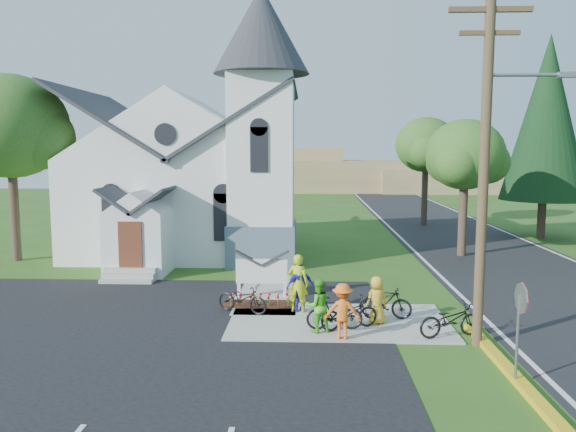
{
  "coord_description": "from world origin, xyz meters",
  "views": [
    {
      "loc": [
        0.48,
        -17.04,
        5.54
      ],
      "look_at": [
        -0.29,
        5.0,
        2.89
      ],
      "focal_mm": 35.0,
      "sensor_mm": 36.0,
      "label": 1
    }
  ],
  "objects_px": {
    "bike_3": "(385,302)",
    "cyclist_4": "(377,300)",
    "church_sign": "(262,272)",
    "bike_1": "(335,313)",
    "bike_4": "(450,320)",
    "stop_sign": "(520,312)",
    "cyclist_0": "(298,283)",
    "bike_0": "(242,298)",
    "utility_pole": "(487,154)",
    "cyclist_2": "(300,287)",
    "cyclist_1": "(318,306)",
    "bike_2": "(349,313)",
    "cyclist_3": "(343,311)"
  },
  "relations": [
    {
      "from": "bike_3",
      "to": "cyclist_4",
      "type": "relative_size",
      "value": 1.14
    },
    {
      "from": "bike_2",
      "to": "cyclist_2",
      "type": "bearing_deg",
      "value": 16.19
    },
    {
      "from": "church_sign",
      "to": "bike_1",
      "type": "relative_size",
      "value": 1.27
    },
    {
      "from": "cyclist_1",
      "to": "cyclist_2",
      "type": "xyz_separation_m",
      "value": [
        -0.56,
        2.15,
        0.03
      ]
    },
    {
      "from": "stop_sign",
      "to": "cyclist_1",
      "type": "bearing_deg",
      "value": 142.39
    },
    {
      "from": "cyclist_0",
      "to": "bike_1",
      "type": "xyz_separation_m",
      "value": [
        1.15,
        -1.9,
        -0.47
      ]
    },
    {
      "from": "bike_2",
      "to": "utility_pole",
      "type": "bearing_deg",
      "value": -131.44
    },
    {
      "from": "cyclist_0",
      "to": "bike_3",
      "type": "xyz_separation_m",
      "value": [
        2.86,
        -0.61,
        -0.47
      ]
    },
    {
      "from": "church_sign",
      "to": "bike_0",
      "type": "relative_size",
      "value": 1.19
    },
    {
      "from": "bike_1",
      "to": "bike_3",
      "type": "relative_size",
      "value": 1.0
    },
    {
      "from": "stop_sign",
      "to": "bike_1",
      "type": "height_order",
      "value": "stop_sign"
    },
    {
      "from": "cyclist_0",
      "to": "church_sign",
      "type": "bearing_deg",
      "value": -35.32
    },
    {
      "from": "stop_sign",
      "to": "bike_2",
      "type": "bearing_deg",
      "value": 133.41
    },
    {
      "from": "utility_pole",
      "to": "bike_0",
      "type": "xyz_separation_m",
      "value": [
        -7.06,
        2.8,
        -4.87
      ]
    },
    {
      "from": "cyclist_0",
      "to": "bike_1",
      "type": "distance_m",
      "value": 2.26
    },
    {
      "from": "bike_3",
      "to": "bike_0",
      "type": "bearing_deg",
      "value": 100.98
    },
    {
      "from": "bike_1",
      "to": "cyclist_2",
      "type": "bearing_deg",
      "value": 25.83
    },
    {
      "from": "church_sign",
      "to": "bike_3",
      "type": "relative_size",
      "value": 1.27
    },
    {
      "from": "bike_0",
      "to": "cyclist_1",
      "type": "height_order",
      "value": "cyclist_1"
    },
    {
      "from": "cyclist_0",
      "to": "cyclist_4",
      "type": "height_order",
      "value": "cyclist_0"
    },
    {
      "from": "cyclist_1",
      "to": "bike_2",
      "type": "relative_size",
      "value": 0.85
    },
    {
      "from": "bike_2",
      "to": "cyclist_4",
      "type": "distance_m",
      "value": 1.1
    },
    {
      "from": "cyclist_1",
      "to": "church_sign",
      "type": "bearing_deg",
      "value": -80.52
    },
    {
      "from": "church_sign",
      "to": "bike_4",
      "type": "height_order",
      "value": "church_sign"
    },
    {
      "from": "bike_1",
      "to": "stop_sign",
      "type": "bearing_deg",
      "value": -135.56
    },
    {
      "from": "utility_pole",
      "to": "cyclist_1",
      "type": "relative_size",
      "value": 6.16
    },
    {
      "from": "cyclist_3",
      "to": "bike_3",
      "type": "bearing_deg",
      "value": -122.43
    },
    {
      "from": "utility_pole",
      "to": "cyclist_2",
      "type": "xyz_separation_m",
      "value": [
        -5.12,
        3.02,
        -4.51
      ]
    },
    {
      "from": "church_sign",
      "to": "bike_1",
      "type": "distance_m",
      "value": 4.44
    },
    {
      "from": "bike_4",
      "to": "bike_2",
      "type": "bearing_deg",
      "value": 61.86
    },
    {
      "from": "church_sign",
      "to": "bike_0",
      "type": "bearing_deg",
      "value": -104.75
    },
    {
      "from": "bike_2",
      "to": "cyclist_3",
      "type": "bearing_deg",
      "value": 140.11
    },
    {
      "from": "cyclist_2",
      "to": "bike_3",
      "type": "bearing_deg",
      "value": 142.18
    },
    {
      "from": "stop_sign",
      "to": "bike_3",
      "type": "xyz_separation_m",
      "value": [
        -2.41,
        5.06,
        -1.21
      ]
    },
    {
      "from": "bike_0",
      "to": "cyclist_3",
      "type": "bearing_deg",
      "value": -103.79
    },
    {
      "from": "bike_1",
      "to": "bike_3",
      "type": "xyz_separation_m",
      "value": [
        1.71,
        1.28,
        0.0
      ]
    },
    {
      "from": "cyclist_3",
      "to": "bike_3",
      "type": "relative_size",
      "value": 0.94
    },
    {
      "from": "church_sign",
      "to": "cyclist_3",
      "type": "xyz_separation_m",
      "value": [
        2.71,
        -4.4,
        -0.16
      ]
    },
    {
      "from": "bike_0",
      "to": "bike_4",
      "type": "xyz_separation_m",
      "value": [
        6.38,
        -2.26,
        0.03
      ]
    },
    {
      "from": "cyclist_0",
      "to": "cyclist_2",
      "type": "relative_size",
      "value": 1.17
    },
    {
      "from": "cyclist_1",
      "to": "stop_sign",
      "type": "bearing_deg",
      "value": 124.3
    },
    {
      "from": "utility_pole",
      "to": "stop_sign",
      "type": "xyz_separation_m",
      "value": [
        0.07,
        -2.7,
        -3.62
      ]
    },
    {
      "from": "cyclist_0",
      "to": "utility_pole",
      "type": "bearing_deg",
      "value": 166.47
    },
    {
      "from": "bike_1",
      "to": "church_sign",
      "type": "bearing_deg",
      "value": 31.73
    },
    {
      "from": "bike_2",
      "to": "stop_sign",
      "type": "bearing_deg",
      "value": -159.95
    },
    {
      "from": "bike_3",
      "to": "bike_4",
      "type": "relative_size",
      "value": 0.88
    },
    {
      "from": "cyclist_4",
      "to": "bike_4",
      "type": "bearing_deg",
      "value": 124.41
    },
    {
      "from": "cyclist_3",
      "to": "cyclist_4",
      "type": "height_order",
      "value": "cyclist_3"
    },
    {
      "from": "stop_sign",
      "to": "cyclist_3",
      "type": "xyz_separation_m",
      "value": [
        -3.92,
        3.0,
        -0.92
      ]
    },
    {
      "from": "church_sign",
      "to": "cyclist_2",
      "type": "xyz_separation_m",
      "value": [
        1.44,
        -1.68,
        -0.13
      ]
    }
  ]
}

